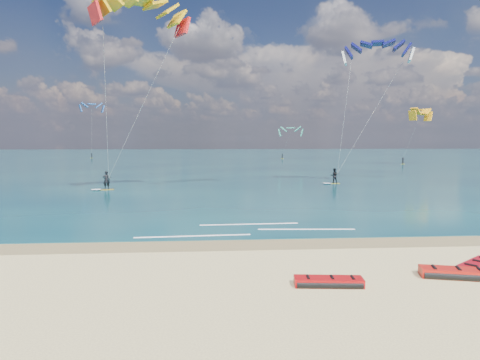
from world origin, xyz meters
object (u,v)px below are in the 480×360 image
Objects in this scene: packed_kite_left at (328,286)px; packed_kite_mid at (455,278)px; kitesurfer_far at (357,105)px; kitesurfer_main at (123,91)px; packed_kite_right at (477,271)px.

packed_kite_mid reaches higher than packed_kite_left.
kitesurfer_far is at bearing 91.98° from packed_kite_mid.
packed_kite_mid is 0.16× the size of kitesurfer_far.
kitesurfer_main is 26.04m from kitesurfer_far.
kitesurfer_main is 1.12× the size of kitesurfer_far.
packed_kite_left is at bearing 155.10° from packed_kite_right.
packed_kite_mid is (5.24, 0.57, 0.00)m from packed_kite_left.
packed_kite_right is at bearing 17.67° from packed_kite_left.
packed_kite_left is at bearing -159.13° from packed_kite_mid.
kitesurfer_far reaches higher than packed_kite_left.
kitesurfer_far is (12.67, 33.59, 9.28)m from packed_kite_left.
packed_kite_right is 0.15× the size of kitesurfer_far.
packed_kite_right is 0.13× the size of kitesurfer_main.
kitesurfer_main is at bearing 120.65° from packed_kite_left.
packed_kite_left is 32.17m from kitesurfer_main.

